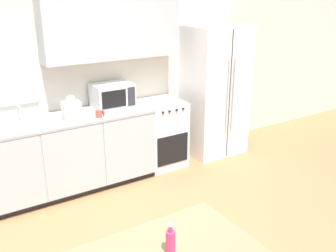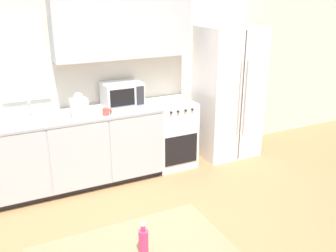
{
  "view_description": "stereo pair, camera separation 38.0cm",
  "coord_description": "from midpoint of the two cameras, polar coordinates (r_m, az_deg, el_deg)",
  "views": [
    {
      "loc": [
        -1.5,
        -2.53,
        2.34
      ],
      "look_at": [
        0.41,
        0.5,
        1.05
      ],
      "focal_mm": 40.0,
      "sensor_mm": 36.0,
      "label": 1
    },
    {
      "loc": [
        -1.17,
        -2.72,
        2.34
      ],
      "look_at": [
        0.41,
        0.5,
        1.05
      ],
      "focal_mm": 40.0,
      "sensor_mm": 36.0,
      "label": 2
    }
  ],
  "objects": [
    {
      "name": "coffee_mug",
      "position": [
        4.52,
        -12.81,
        1.82
      ],
      "size": [
        0.11,
        0.08,
        0.09
      ],
      "color": "#BF4C3F",
      "rests_on": "kitchen_counter"
    },
    {
      "name": "microwave",
      "position": [
        4.88,
        -10.7,
        4.61
      ],
      "size": [
        0.5,
        0.38,
        0.3
      ],
      "color": "silver",
      "rests_on": "kitchen_counter"
    },
    {
      "name": "wall_back",
      "position": [
        4.9,
        -15.17,
        8.79
      ],
      "size": [
        12.0,
        0.38,
        2.7
      ],
      "color": "beige",
      "rests_on": "ground_plane"
    },
    {
      "name": "kitchen_counter",
      "position": [
        4.78,
        -17.45,
        -4.13
      ],
      "size": [
        2.17,
        0.68,
        0.94
      ],
      "color": "#333333",
      "rests_on": "ground_plane"
    },
    {
      "name": "grocery_bag_0",
      "position": [
        4.47,
        -16.87,
        2.39
      ],
      "size": [
        0.21,
        0.18,
        0.3
      ],
      "rotation": [
        0.0,
        0.0,
        -0.07
      ],
      "color": "silver",
      "rests_on": "kitchen_counter"
    },
    {
      "name": "refrigerator",
      "position": [
        5.58,
        5.17,
        5.28
      ],
      "size": [
        0.85,
        0.71,
        1.9
      ],
      "color": "white",
      "rests_on": "ground_plane"
    },
    {
      "name": "kitchen_sink",
      "position": [
        4.55,
        -23.61,
        0.31
      ],
      "size": [
        0.75,
        0.42,
        0.21
      ],
      "color": "#B7BABC",
      "rests_on": "kitchen_counter"
    },
    {
      "name": "oven_range",
      "position": [
        5.26,
        -3.16,
        -1.12
      ],
      "size": [
        0.56,
        0.63,
        0.93
      ],
      "color": "white",
      "rests_on": "ground_plane"
    },
    {
      "name": "drink_bottle",
      "position": [
        2.46,
        -4.24,
        -17.26
      ],
      "size": [
        0.06,
        0.06,
        0.22
      ],
      "color": "#DB386B",
      "rests_on": "dining_table"
    },
    {
      "name": "ground_plane",
      "position": [
        3.76,
        -4.33,
        -18.75
      ],
      "size": [
        12.0,
        12.0,
        0.0
      ],
      "primitive_type": "plane",
      "color": "#9E7047"
    }
  ]
}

